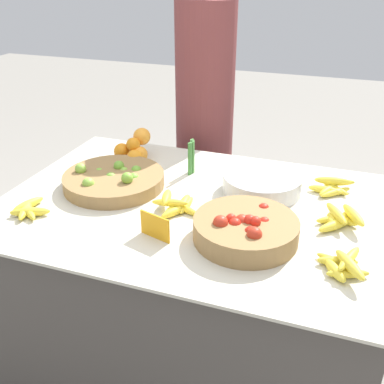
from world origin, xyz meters
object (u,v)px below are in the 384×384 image
tomato_basket (245,229)px  metal_bowl (262,183)px  price_sign (155,227)px  lime_bowl (114,180)px  vendor_person (204,135)px

tomato_basket → metal_bowl: (-0.02, 0.37, -0.00)m
metal_bowl → price_sign: size_ratio=2.67×
lime_bowl → vendor_person: size_ratio=0.26×
tomato_basket → vendor_person: bearing=115.4°
lime_bowl → vendor_person: vendor_person is taller
metal_bowl → vendor_person: 0.77m
tomato_basket → metal_bowl: tomato_basket is taller
tomato_basket → price_sign: (-0.29, -0.10, 0.00)m
lime_bowl → tomato_basket: (0.62, -0.21, 0.01)m
lime_bowl → price_sign: 0.45m
lime_bowl → tomato_basket: 0.66m
tomato_basket → vendor_person: vendor_person is taller
vendor_person → metal_bowl: bearing=-53.9°
metal_bowl → price_sign: bearing=-120.3°
tomato_basket → metal_bowl: size_ratio=1.11×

